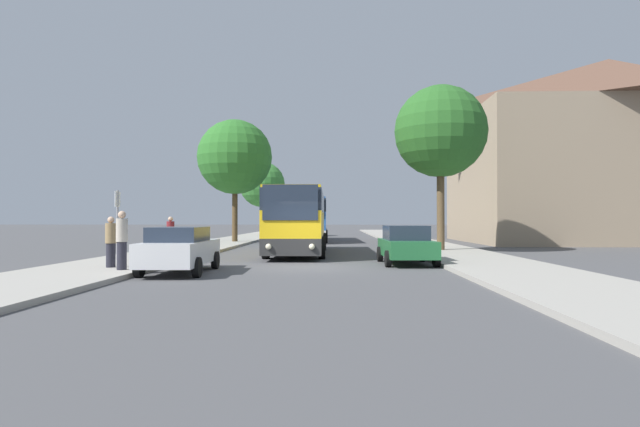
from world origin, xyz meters
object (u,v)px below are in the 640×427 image
(tree_right_near, at_px, (440,132))
(pedestrian_waiting_near, at_px, (122,240))
(bus_middle, at_px, (309,219))
(bus_front, at_px, (298,220))
(tree_left_far, at_px, (262,185))
(pedestrian_waiting_far, at_px, (111,242))
(bus_stop_sign, at_px, (117,217))
(tree_left_near, at_px, (235,157))
(parked_car_right_near, at_px, (406,244))
(pedestrian_walking_back, at_px, (170,235))
(parked_car_left_curb, at_px, (180,249))

(tree_right_near, bearing_deg, pedestrian_waiting_near, -138.77)
(bus_middle, height_order, pedestrian_waiting_near, bus_middle)
(bus_front, bearing_deg, tree_left_far, 101.72)
(bus_middle, xyz_separation_m, tree_right_near, (7.72, -13.90, 4.62))
(bus_middle, bearing_deg, pedestrian_waiting_far, -104.50)
(bus_front, relative_size, pedestrian_waiting_far, 6.16)
(bus_stop_sign, distance_m, tree_left_near, 17.72)
(tree_left_far, bearing_deg, parked_car_right_near, -71.60)
(pedestrian_waiting_near, xyz_separation_m, pedestrian_walking_back, (-1.01, 7.72, -0.08))
(tree_left_far, height_order, tree_right_near, tree_right_near)
(pedestrian_waiting_near, xyz_separation_m, tree_left_near, (-0.53, 20.57, 5.22))
(bus_front, xyz_separation_m, tree_left_far, (-5.54, 25.18, 3.59))
(bus_front, relative_size, pedestrian_walking_back, 6.03)
(pedestrian_waiting_near, distance_m, pedestrian_walking_back, 7.78)
(bus_middle, xyz_separation_m, pedestrian_walking_back, (-5.72, -17.08, -0.78))
(parked_car_right_near, xyz_separation_m, tree_right_near, (2.81, 6.90, 5.64))
(tree_right_near, bearing_deg, bus_front, -169.56)
(parked_car_left_curb, distance_m, pedestrian_walking_back, 7.75)
(pedestrian_waiting_far, relative_size, tree_right_near, 0.20)
(bus_front, xyz_separation_m, parked_car_left_curb, (-3.21, -9.04, -0.92))
(tree_left_near, bearing_deg, bus_middle, 38.85)
(bus_middle, height_order, parked_car_left_curb, bus_middle)
(pedestrian_waiting_near, distance_m, tree_left_far, 34.96)
(bus_front, xyz_separation_m, pedestrian_walking_back, (-5.95, -1.80, -0.68))
(pedestrian_waiting_near, bearing_deg, parked_car_right_near, 99.13)
(pedestrian_waiting_far, bearing_deg, tree_left_near, 119.79)
(pedestrian_waiting_near, distance_m, pedestrian_waiting_far, 1.07)
(parked_car_left_curb, xyz_separation_m, pedestrian_waiting_far, (-2.45, 0.32, 0.22))
(bus_front, bearing_deg, tree_left_near, 115.66)
(parked_car_right_near, distance_m, pedestrian_waiting_far, 10.83)
(pedestrian_waiting_far, bearing_deg, bus_stop_sign, 140.16)
(bus_stop_sign, xyz_separation_m, tree_right_near, (14.11, 7.43, 4.57))
(parked_car_right_near, xyz_separation_m, bus_stop_sign, (-11.30, -0.53, 1.07))
(bus_stop_sign, bearing_deg, tree_left_near, 86.15)
(tree_left_near, xyz_separation_m, tree_left_far, (-0.06, 14.13, -1.02))
(parked_car_left_curb, distance_m, tree_left_near, 20.97)
(parked_car_right_near, height_order, pedestrian_walking_back, pedestrian_walking_back)
(bus_front, distance_m, parked_car_right_near, 7.30)
(pedestrian_waiting_near, bearing_deg, tree_left_near, 168.08)
(pedestrian_waiting_far, distance_m, tree_left_near, 20.49)
(pedestrian_waiting_far, distance_m, pedestrian_walking_back, 6.94)
(parked_car_right_near, distance_m, tree_left_near, 20.22)
(bus_stop_sign, bearing_deg, parked_car_right_near, 2.69)
(tree_left_far, distance_m, tree_right_near, 27.16)
(bus_stop_sign, bearing_deg, pedestrian_walking_back, 81.00)
(parked_car_right_near, relative_size, tree_left_far, 0.53)
(bus_middle, distance_m, bus_stop_sign, 22.27)
(parked_car_right_near, relative_size, tree_right_near, 0.46)
(bus_front, height_order, tree_left_near, tree_left_near)
(pedestrian_walking_back, bearing_deg, pedestrian_waiting_near, -126.76)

